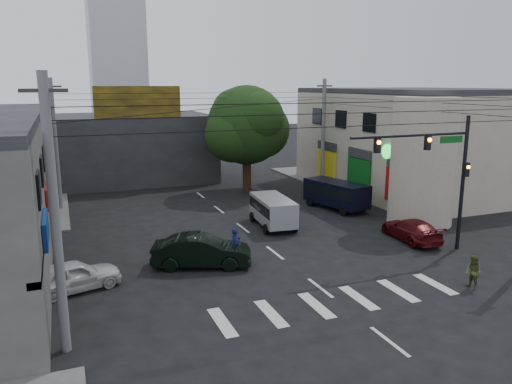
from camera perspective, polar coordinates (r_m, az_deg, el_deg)
ground at (r=24.98m, az=4.02°, el=-8.36°), size 160.00×160.00×0.00m
sidewalk_far_right at (r=48.93m, az=14.10°, el=1.66°), size 16.00×16.00×0.15m
building_right at (r=44.44m, az=18.09°, el=5.50°), size 14.00×18.00×8.00m
corner_column at (r=33.14m, az=18.53°, el=3.33°), size 4.00×4.00×8.00m
building_far at (r=47.82m, az=-13.95°, el=4.98°), size 14.00×10.00×6.00m
billboard at (r=42.64m, az=-13.35°, el=9.96°), size 7.00×0.30×2.60m
tower_distant at (r=92.58m, az=-15.91°, el=20.07°), size 9.00×9.00×44.00m
street_tree at (r=40.75m, az=-1.07°, el=7.62°), size 6.40×6.40×8.70m
traffic_gantry at (r=27.22m, az=20.20°, el=3.15°), size 7.10×0.35×7.20m
utility_pole_near_left at (r=17.10m, az=-21.99°, el=-2.86°), size 0.32×0.32×9.20m
utility_pole_far_left at (r=37.31m, az=-21.93°, el=4.95°), size 0.32×0.32×9.20m
utility_pole_far_right at (r=42.63m, az=7.68°, el=6.54°), size 0.32×0.32×9.20m
dark_sedan at (r=24.67m, az=-6.22°, el=-6.72°), size 4.71×5.87×1.58m
white_compact at (r=23.21m, az=-20.09°, el=-8.99°), size 3.57×4.76×1.35m
maroon_sedan at (r=29.93m, az=17.32°, el=-4.13°), size 2.45×4.60×1.25m
silver_minivan at (r=31.16m, az=1.94°, el=-2.34°), size 4.63×2.54×1.86m
navy_van at (r=35.97m, az=9.14°, el=-0.39°), size 5.87×4.26×1.99m
traffic_officer at (r=24.86m, az=-2.32°, el=-6.20°), size 1.05×1.02×1.84m
pedestrian_olive at (r=23.94m, az=23.58°, el=-8.42°), size 0.79×0.64×1.51m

